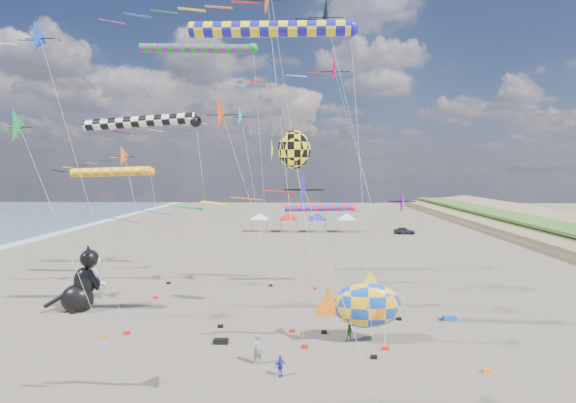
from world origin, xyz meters
The scene contains 25 objects.
delta_kite_1 centered at (3.82, 18.52, 17.92)m, with size 13.73×2.51×19.46m.
delta_kite_2 centered at (-14.53, 19.34, 11.52)m, with size 8.57×1.85×12.79m.
delta_kite_3 centered at (-5.64, 22.21, 15.05)m, with size 10.29×1.70×16.35m.
delta_kite_4 centered at (-15.02, 11.25, 18.66)m, with size 10.73×2.09×20.03m.
delta_kite_5 centered at (-2.07, 9.33, 20.39)m, with size 12.14×2.65×21.98m.
delta_kite_6 centered at (-15.88, 10.64, 13.14)m, with size 10.77×2.30×14.55m.
delta_kite_7 centered at (2.82, 14.58, 21.31)m, with size 14.10×2.65×22.90m.
delta_kite_8 centered at (-3.94, 11.98, 14.17)m, with size 10.91×2.32×15.60m.
delta_kite_9 centered at (6.42, 6.36, 8.66)m, with size 9.31×1.62×9.88m.
delta_kite_10 centered at (-0.33, -0.39, 9.60)m, with size 10.63×1.67×10.87m.
windsock_0 centered at (3.09, 22.71, 7.28)m, with size 7.69×0.62×7.65m.
windsock_1 centered at (-9.04, 12.67, 13.82)m, with size 9.08×0.77×14.27m.
windsock_2 centered at (-7.66, 23.55, 21.42)m, with size 11.73×0.85×21.92m.
windsock_3 centered at (-0.05, 7.94, 18.27)m, with size 10.44×0.90×18.78m.
windsock_4 centered at (-16.04, 24.16, 10.50)m, with size 9.16×0.88×10.97m.
angelfish_kite centered at (0.53, 13.76, 11.98)m, with size 3.74×3.02×13.40m.
cat_inflatable centered at (-15.51, 16.03, 2.48)m, with size 3.67×1.84×4.96m, color black, non-canonical shape.
fish_inflatable centered at (5.21, 10.21, 2.41)m, with size 5.68×2.33×4.56m.
person_adult centered at (-1.14, 7.03, 0.84)m, with size 0.61×0.40×1.68m, color gray.
child_green centered at (4.29, 10.59, 0.52)m, with size 0.50×0.39×1.04m, color #1C712B.
child_blue centered at (0.15, 5.59, 0.55)m, with size 0.65×0.27×1.10m, color #2B2BBB.
kite_bag_0 centered at (-3.71, 9.88, 0.15)m, with size 0.90×0.44×0.30m, color black.
kite_bag_3 centered at (11.79, 14.69, 0.15)m, with size 0.90×0.44×0.30m, color blue.
tent_row centered at (1.50, 60.00, 3.15)m, with size 19.20×4.20×3.80m.
parked_car centered at (18.42, 58.00, 0.59)m, with size 1.40×3.47×1.18m, color #26262D.
Camera 1 is at (1.24, -16.96, 10.68)m, focal length 28.00 mm.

